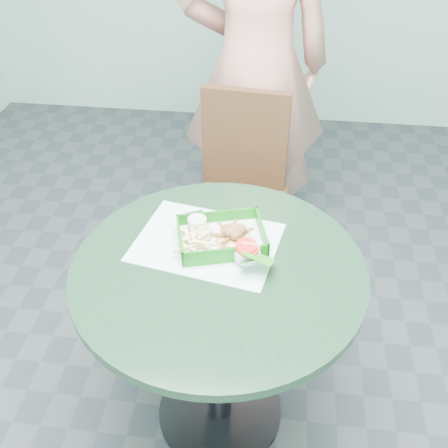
# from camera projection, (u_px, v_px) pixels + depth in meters

# --- Properties ---
(floor) EXTENTS (4.00, 5.00, 0.02)m
(floor) POSITION_uv_depth(u_px,v_px,m) (220.00, 412.00, 2.02)
(floor) COLOR #303335
(floor) RESTS_ON ground
(cafe_table) EXTENTS (0.87, 0.87, 0.75)m
(cafe_table) POSITION_uv_depth(u_px,v_px,m) (219.00, 309.00, 1.66)
(cafe_table) COLOR #26262C
(cafe_table) RESTS_ON floor
(dining_chair) EXTENTS (0.38, 0.38, 0.93)m
(dining_chair) POSITION_uv_depth(u_px,v_px,m) (242.00, 184.00, 2.30)
(dining_chair) COLOR #41261B
(dining_chair) RESTS_ON floor
(diner_person) EXTENTS (0.94, 0.71, 2.32)m
(diner_person) POSITION_uv_depth(u_px,v_px,m) (258.00, 14.00, 2.16)
(diner_person) COLOR tan
(diner_person) RESTS_ON floor
(placemat) EXTENTS (0.48, 0.40, 0.00)m
(placemat) POSITION_uv_depth(u_px,v_px,m) (207.00, 247.00, 1.63)
(placemat) COLOR #C3F2EE
(placemat) RESTS_ON cafe_table
(food_basket) EXTENTS (0.26, 0.19, 0.05)m
(food_basket) POSITION_uv_depth(u_px,v_px,m) (221.00, 244.00, 1.62)
(food_basket) COLOR #0D6B0E
(food_basket) RESTS_ON placemat
(crab_sandwich) EXTENTS (0.11, 0.11, 0.07)m
(crab_sandwich) POSITION_uv_depth(u_px,v_px,m) (232.00, 240.00, 1.59)
(crab_sandwich) COLOR #E3B568
(crab_sandwich) RESTS_ON food_basket
(fries_pile) EXTENTS (0.13, 0.14, 0.04)m
(fries_pile) POSITION_uv_depth(u_px,v_px,m) (195.00, 239.00, 1.61)
(fries_pile) COLOR #EED48C
(fries_pile) RESTS_ON food_basket
(sauce_ramekin) EXTENTS (0.06, 0.06, 0.03)m
(sauce_ramekin) POSITION_uv_depth(u_px,v_px,m) (202.00, 223.00, 1.65)
(sauce_ramekin) COLOR white
(sauce_ramekin) RESTS_ON food_basket
(garnish_cup) EXTENTS (0.11, 0.11, 0.05)m
(garnish_cup) POSITION_uv_depth(u_px,v_px,m) (241.00, 262.00, 1.52)
(garnish_cup) COLOR white
(garnish_cup) RESTS_ON food_basket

